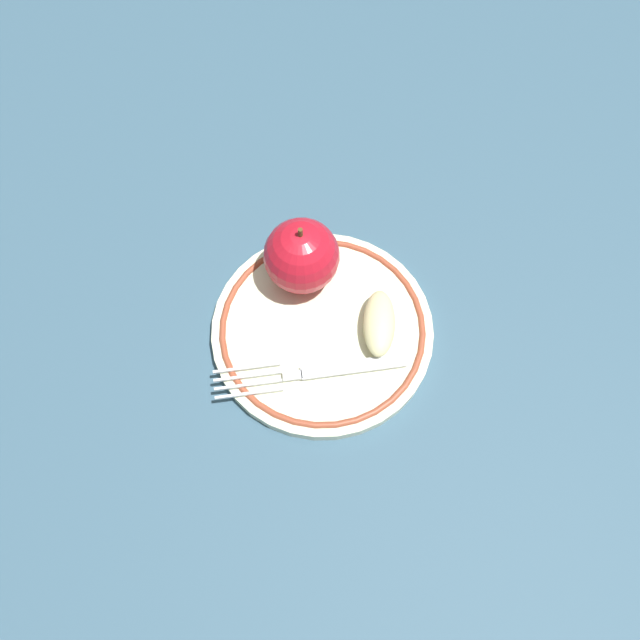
# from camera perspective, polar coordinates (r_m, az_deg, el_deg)

# --- Properties ---
(ground_plane) EXTENTS (2.00, 2.00, 0.00)m
(ground_plane) POSITION_cam_1_polar(r_m,az_deg,el_deg) (0.58, 0.90, -1.69)
(ground_plane) COLOR #36566B
(plate) EXTENTS (0.21, 0.21, 0.02)m
(plate) POSITION_cam_1_polar(r_m,az_deg,el_deg) (0.58, 0.00, -1.15)
(plate) COLOR beige
(plate) RESTS_ON ground_plane
(apple_red_whole) EXTENTS (0.07, 0.07, 0.08)m
(apple_red_whole) POSITION_cam_1_polar(r_m,az_deg,el_deg) (0.57, -1.70, 5.87)
(apple_red_whole) COLOR red
(apple_red_whole) RESTS_ON plate
(apple_slice_front) EXTENTS (0.06, 0.07, 0.02)m
(apple_slice_front) POSITION_cam_1_polar(r_m,az_deg,el_deg) (0.56, 5.43, -0.29)
(apple_slice_front) COLOR beige
(apple_slice_front) RESTS_ON plate
(fork) EXTENTS (0.13, 0.14, 0.00)m
(fork) POSITION_cam_1_polar(r_m,az_deg,el_deg) (0.55, -0.36, -4.74)
(fork) COLOR silver
(fork) RESTS_ON plate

